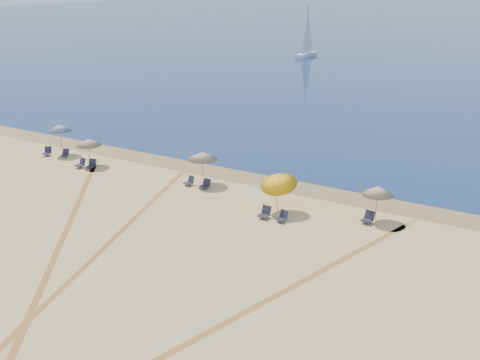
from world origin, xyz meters
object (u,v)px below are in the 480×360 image
object	(u,v)px
chair_1	(65,154)
sailboat_2	(307,41)
umbrella_2	(202,156)
chair_8	(368,218)
umbrella_4	(378,190)
chair_0	(47,152)
umbrella_3	(278,181)
chair_7	(282,217)
umbrella_1	(89,142)
chair_4	(190,181)
umbrella_0	(59,128)
chair_6	(265,213)
chair_3	(92,164)
chair_2	(81,163)
chair_5	(206,184)

from	to	relation	value
chair_1	sailboat_2	distance (m)	68.11
umbrella_2	chair_8	distance (m)	12.55
chair_1	umbrella_2	bearing A→B (deg)	-15.47
umbrella_4	chair_0	size ratio (longest dim) A/B	2.69
umbrella_3	chair_1	bearing A→B (deg)	175.73
umbrella_4	chair_1	bearing A→B (deg)	-179.55
umbrella_4	chair_7	world-z (taller)	umbrella_4
umbrella_1	chair_4	world-z (taller)	umbrella_1
chair_4	umbrella_2	bearing A→B (deg)	64.33
umbrella_0	umbrella_4	distance (m)	26.88
umbrella_0	umbrella_3	distance (m)	21.20
umbrella_3	sailboat_2	size ratio (longest dim) A/B	0.29
chair_6	umbrella_4	bearing A→B (deg)	30.52
chair_3	chair_4	distance (m)	8.75
umbrella_1	chair_2	world-z (taller)	umbrella_1
umbrella_3	chair_7	xyz separation A→B (m)	(0.92, -1.22, -1.75)
chair_5	chair_8	size ratio (longest dim) A/B	0.84
chair_0	umbrella_0	bearing A→B (deg)	29.81
chair_7	sailboat_2	world-z (taller)	sailboat_2
chair_3	chair_8	distance (m)	21.79
umbrella_4	chair_1	size ratio (longest dim) A/B	3.03
umbrella_0	umbrella_3	bearing A→B (deg)	-5.23
umbrella_1	umbrella_4	xyz separation A→B (m)	(22.64, 0.84, 0.05)
chair_1	umbrella_3	bearing A→B (deg)	-21.33
chair_1	sailboat_2	xyz separation A→B (m)	(-8.34, 67.55, 2.55)
umbrella_1	sailboat_2	xyz separation A→B (m)	(-11.77, 68.18, 0.93)
chair_2	chair_3	xyz separation A→B (m)	(0.87, 0.25, -0.00)
chair_3	chair_5	xyz separation A→B (m)	(10.08, 0.77, -0.02)
umbrella_3	chair_0	size ratio (longest dim) A/B	3.16
umbrella_4	chair_7	bearing A→B (deg)	-148.64
umbrella_1	umbrella_4	size ratio (longest dim) A/B	0.98
chair_3	sailboat_2	bearing A→B (deg)	87.00
chair_0	chair_1	size ratio (longest dim) A/B	1.13
chair_1	chair_7	world-z (taller)	chair_7
chair_2	sailboat_2	world-z (taller)	sailboat_2
chair_1	umbrella_0	bearing A→B (deg)	135.76
umbrella_0	umbrella_1	bearing A→B (deg)	-13.90
chair_1	chair_5	size ratio (longest dim) A/B	1.12
umbrella_3	chair_3	xyz separation A→B (m)	(-16.29, 0.42, -1.73)
chair_1	sailboat_2	size ratio (longest dim) A/B	0.08
chair_1	chair_5	xyz separation A→B (m)	(14.09, -0.33, 0.01)
umbrella_4	chair_2	size ratio (longest dim) A/B	2.86
umbrella_2	chair_8	xyz separation A→B (m)	(12.41, -0.71, -1.78)
umbrella_4	chair_7	xyz separation A→B (m)	(-4.84, -2.95, -1.66)
umbrella_3	chair_1	xyz separation A→B (m)	(-20.30, 1.52, -1.76)
chair_8	umbrella_0	bearing A→B (deg)	-172.61
umbrella_0	chair_1	bearing A→B (deg)	-27.19
chair_5	sailboat_2	bearing A→B (deg)	108.82
chair_2	chair_6	size ratio (longest dim) A/B	1.06
chair_2	chair_7	xyz separation A→B (m)	(18.08, -1.39, -0.02)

